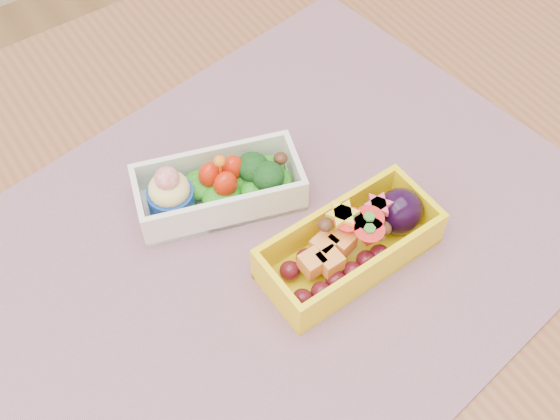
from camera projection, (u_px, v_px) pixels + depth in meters
table at (245, 299)px, 0.77m from camera, size 1.20×0.80×0.75m
placemat at (276, 240)px, 0.69m from camera, size 0.66×0.54×0.00m
bento_white at (218, 187)px, 0.70m from camera, size 0.18×0.12×0.07m
bento_yellow at (353, 243)px, 0.66m from camera, size 0.17×0.08×0.06m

